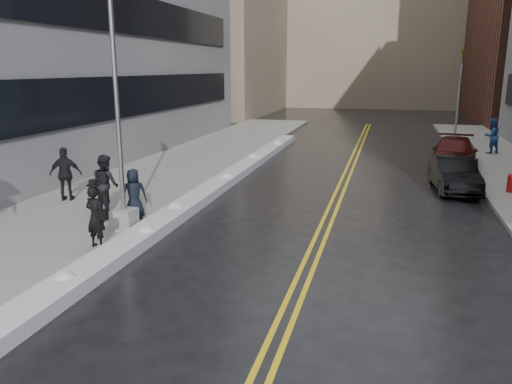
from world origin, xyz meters
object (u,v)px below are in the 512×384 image
Objects in this scene: pedestrian_d at (66,174)px; car_black at (454,174)px; lamppost at (120,151)px; traffic_signal at (459,92)px; pedestrian_c at (134,194)px; car_maroon at (454,154)px; pedestrian_fedora at (96,217)px; pedestrian_b at (106,184)px; fire_hydrant at (510,182)px; pedestrian_east at (492,136)px.

car_black is at bearing -176.25° from pedestrian_d.
pedestrian_d is at bearing 146.33° from lamppost.
lamppost is at bearing -118.21° from traffic_signal.
pedestrian_d is at bearing -128.47° from traffic_signal.
traffic_signal is 3.68× the size of pedestrian_c.
car_black is (10.45, 7.27, -0.27)m from pedestrian_c.
lamppost is 17.22m from car_maroon.
pedestrian_fedora is 0.33× the size of car_maroon.
car_maroon reaches higher than car_black.
pedestrian_b is 0.47× the size of car_black.
pedestrian_b is at bearing 135.67° from lamppost.
pedestrian_fedora reaches higher than fire_hydrant.
traffic_signal reaches higher than car_maroon.
pedestrian_fedora is 18.38m from car_maroon.
pedestrian_east is (16.96, 15.30, 0.01)m from pedestrian_d.
pedestrian_d is (-3.82, 4.12, 0.12)m from pedestrian_fedora.
pedestrian_fedora reaches higher than car_maroon.
pedestrian_east is at bearing -156.89° from pedestrian_d.
traffic_signal is at bearing -147.37° from pedestrian_c.
fire_hydrant is at bearing 52.77° from pedestrian_east.
car_black is at bearing 39.05° from lamppost.
pedestrian_b reaches higher than fire_hydrant.
pedestrian_b is 13.58m from car_black.
pedestrian_fedora is 0.41× the size of car_black.
lamppost reaches higher than pedestrian_fedora.
car_black is at bearing -119.66° from pedestrian_b.
pedestrian_c is at bearing -150.20° from car_black.
pedestrian_b is 1.01× the size of pedestrian_d.
pedestrian_east reaches higher than pedestrian_b.
car_black is at bearing 40.71° from pedestrian_east.
pedestrian_b reaches higher than pedestrian_d.
pedestrian_east is at bearing -71.11° from traffic_signal.
lamppost is 1.27× the size of traffic_signal.
pedestrian_b is 0.38× the size of car_maroon.
pedestrian_d is at bearing 10.35° from pedestrian_east.
car_maroon is at bearing -114.87° from pedestrian_fedora.
pedestrian_fedora is at bearing -141.68° from fire_hydrant.
pedestrian_east is at bearing 68.17° from car_maroon.
pedestrian_b is (-13.23, -20.60, -2.26)m from traffic_signal.
fire_hydrant is 2.08m from car_black.
fire_hydrant is 14.30m from traffic_signal.
traffic_signal is 3.51× the size of pedestrian_fedora.
traffic_signal is at bearing -93.00° from pedestrian_b.
pedestrian_c is at bearing 19.51° from pedestrian_east.
traffic_signal is 9.15m from car_maroon.
car_maroon is at bearing 105.81° from fire_hydrant.
fire_hydrant is 0.37× the size of pedestrian_east.
fire_hydrant is at bearing -178.47° from pedestrian_c.
fire_hydrant is at bearing -124.60° from pedestrian_b.
pedestrian_east reaches higher than car_black.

